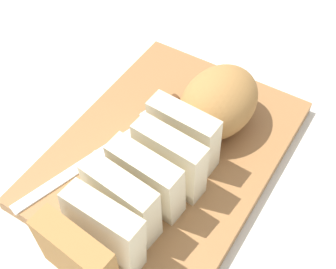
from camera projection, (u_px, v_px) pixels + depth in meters
The scene contains 7 objects.
ground_plane at pixel (168, 156), 0.70m from camera, with size 3.00×3.00×0.00m, color silver.
cutting_board at pixel (168, 152), 0.69m from camera, with size 0.40×0.30×0.02m, color #9E6B3D.
bread_loaf at pixel (175, 149), 0.62m from camera, with size 0.39×0.12×0.09m.
bread_knife at pixel (143, 123), 0.70m from camera, with size 0.29×0.09×0.02m.
crumb_near_knife at pixel (141, 113), 0.73m from camera, with size 0.00×0.00×0.00m, color tan.
crumb_near_loaf at pixel (159, 131), 0.70m from camera, with size 0.01×0.01×0.01m, color tan.
crumb_stray_left at pixel (195, 118), 0.72m from camera, with size 0.00×0.00×0.00m, color tan.
Camera 1 is at (0.36, 0.23, 0.56)m, focal length 49.98 mm.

